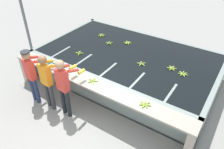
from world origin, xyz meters
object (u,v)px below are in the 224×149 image
Objects in this scene: banana_bunch_floating_1 at (141,64)px; knife_0 at (36,58)px; worker_2 at (64,83)px; banana_bunch_floating_5 at (128,43)px; worker_1 at (47,78)px; worker_0 at (31,72)px; banana_bunch_ledge_0 at (145,104)px; banana_bunch_floating_3 at (79,53)px; support_post_left at (25,21)px; banana_bunch_floating_0 at (109,43)px; banana_bunch_floating_2 at (172,68)px; banana_bunch_floating_6 at (102,35)px; banana_bunch_floating_4 at (183,74)px; banana_bunch_ledge_1 at (93,81)px.

banana_bunch_floating_1 reaches higher than knife_0.
banana_bunch_floating_5 is at bearing 87.44° from worker_2.
worker_1 is at bearing -103.09° from banana_bunch_floating_5.
banana_bunch_floating_1 is at bearing 27.32° from knife_0.
banana_bunch_floating_5 is 2.94m from knife_0.
banana_bunch_ledge_0 is at bearing 11.01° from worker_0.
support_post_left is at bearing -174.28° from banana_bunch_floating_3.
banana_bunch_floating_0 is at bearing 98.38° from worker_2.
worker_0 is 5.77× the size of banana_bunch_floating_2.
support_post_left is (-2.46, -1.28, 0.66)m from banana_bunch_floating_0.
knife_0 is at bearing 161.79° from worker_2.
banana_bunch_floating_3 is at bearing 160.83° from banana_bunch_ledge_0.
worker_0 is 5.81× the size of banana_bunch_floating_6.
worker_1 is 5.87× the size of banana_bunch_floating_5.
worker_0 is 0.51× the size of support_post_left.
banana_bunch_floating_4 is 0.09× the size of support_post_left.
banana_bunch_floating_1 is 4.07m from support_post_left.
knife_0 is at bearing -30.78° from support_post_left.
banana_bunch_floating_0 is 0.09× the size of support_post_left.
banana_bunch_floating_0 is at bearing 171.56° from banana_bunch_floating_4.
worker_0 is 4.04m from banana_bunch_floating_4.
worker_2 reaches higher than banana_bunch_floating_6.
banana_bunch_floating_2 is (2.30, -0.30, -0.00)m from banana_bunch_floating_0.
banana_bunch_floating_5 is 2.36m from banana_bunch_ledge_1.
banana_bunch_floating_1 is 0.99× the size of banana_bunch_floating_6.
banana_bunch_floating_0 is at bearing 172.60° from banana_bunch_floating_2.
banana_bunch_floating_5 is at bearing 35.01° from banana_bunch_floating_0.
banana_bunch_ledge_1 is 2.12m from knife_0.
banana_bunch_floating_2 is 0.09× the size of support_post_left.
banana_bunch_floating_4 is at bearing 12.69° from banana_bunch_floating_3.
banana_bunch_floating_1 is 0.99× the size of banana_bunch_floating_4.
worker_2 reaches higher than worker_0.
banana_bunch_ledge_1 is at bearing 49.54° from worker_2.
banana_bunch_floating_4 is (1.16, 0.16, -0.00)m from banana_bunch_floating_1.
banana_bunch_floating_6 is (-3.22, 0.74, 0.00)m from banana_bunch_floating_4.
banana_bunch_floating_5 is (0.13, 2.88, -0.08)m from worker_2.
banana_bunch_floating_2 is 0.36m from banana_bunch_floating_4.
banana_bunch_floating_3 is at bearing 98.02° from worker_1.
banana_bunch_floating_3 is (-2.69, -0.78, 0.00)m from banana_bunch_floating_2.
banana_bunch_floating_4 is at bearing 33.43° from worker_0.
banana_bunch_floating_1 is (1.49, -0.56, 0.00)m from banana_bunch_floating_0.
banana_bunch_floating_1 is 1.57m from banana_bunch_ledge_1.
banana_bunch_ledge_1 is at bearing -36.35° from banana_bunch_floating_3.
worker_0 is 5.90× the size of banana_bunch_floating_0.
banana_bunch_floating_5 is at bearing 76.91° from worker_1.
banana_bunch_ledge_0 is (2.52, 0.54, -0.05)m from worker_1.
worker_1 is 0.55m from worker_2.
worker_1 is 3.00m from banana_bunch_floating_5.
banana_bunch_floating_0 is 1.59m from banana_bunch_floating_1.
worker_0 is at bearing -37.59° from support_post_left.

